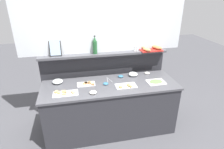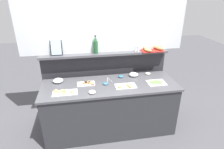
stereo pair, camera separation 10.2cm
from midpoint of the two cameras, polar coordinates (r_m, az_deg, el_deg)
ground_plane at (r=4.06m, az=-1.22°, el=-10.43°), size 12.00×12.00×0.00m
buffet_counter at (r=3.31m, az=0.32°, el=-9.90°), size 2.20×0.75×0.90m
back_ledge_unit at (r=3.67m, az=-1.20°, el=-2.25°), size 2.28×0.22×1.28m
upper_wall_panel at (r=3.32m, az=-1.46°, el=17.87°), size 2.88×0.08×1.32m
sandwich_platter_front at (r=3.03m, az=5.07°, el=-3.48°), size 0.33×0.19×0.04m
sandwich_platter_side at (r=2.91m, az=-13.16°, el=-5.25°), size 0.37×0.18×0.04m
sandwich_platter_rear at (r=3.11m, az=-6.63°, el=-2.65°), size 0.28×0.16×0.04m
cold_cuts_platter at (r=3.22m, az=14.03°, el=-2.34°), size 0.29×0.22×0.02m
glass_bowl_large at (r=3.39m, az=7.36°, el=-0.03°), size 0.16×0.16×0.06m
glass_bowl_medium at (r=3.25m, az=-15.04°, el=-1.81°), size 0.17×0.17×0.07m
condiment_bowl_teal at (r=3.08m, az=-1.03°, el=-2.71°), size 0.09×0.09×0.03m
condiment_bowl_cream at (r=3.50m, az=11.55°, el=0.29°), size 0.09×0.09×0.03m
condiment_bowl_red at (r=2.84m, az=-4.96°, el=-5.26°), size 0.11×0.11×0.04m
condiment_bowl_dark at (r=3.33m, az=3.60°, el=-0.56°), size 0.09×0.09×0.03m
serving_tongs at (r=3.22m, az=-0.18°, el=-1.60°), size 0.08×0.19×0.01m
wine_bottle_green at (r=3.32m, az=-4.06°, el=8.68°), size 0.08×0.08×0.32m
salt_shaker at (r=3.48m, az=7.98°, el=7.54°), size 0.03×0.03×0.09m
pepper_shaker at (r=3.49m, az=8.67°, el=7.56°), size 0.03×0.03×0.09m
bread_basket at (r=3.58m, az=13.08°, el=7.51°), size 0.41×0.30×0.08m
framed_picture at (r=3.34m, az=-15.60°, el=8.00°), size 0.20×0.08×0.29m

